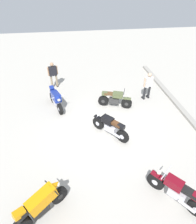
# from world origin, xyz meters

# --- Properties ---
(ground_plane) EXTENTS (40.00, 40.00, 0.00)m
(ground_plane) POSITION_xyz_m (0.00, 0.00, 0.00)
(ground_plane) COLOR #B7B2A8
(curb_edge) EXTENTS (14.00, 0.30, 0.15)m
(curb_edge) POSITION_xyz_m (0.00, 4.60, 0.07)
(curb_edge) COLOR #9C978F
(curb_edge) RESTS_ON ground
(motorcycle_blue_sportbike) EXTENTS (1.91, 0.92, 1.14)m
(motorcycle_blue_sportbike) POSITION_xyz_m (-2.20, -2.38, 0.59)
(motorcycle_blue_sportbike) COLOR black
(motorcycle_blue_sportbike) RESTS_ON ground
(motorcycle_maroon_cruiser) EXTENTS (1.70, 1.41, 1.09)m
(motorcycle_maroon_cruiser) POSITION_xyz_m (4.06, 1.72, 0.52)
(motorcycle_maroon_cruiser) COLOR black
(motorcycle_maroon_cruiser) RESTS_ON ground
(motorcycle_orange_sportbike) EXTENTS (1.36, 1.65, 1.14)m
(motorcycle_orange_sportbike) POSITION_xyz_m (3.91, -2.66, 0.59)
(motorcycle_orange_sportbike) COLOR black
(motorcycle_orange_sportbike) RESTS_ON ground
(motorcycle_black_cruiser) EXTENTS (1.65, 1.47, 1.09)m
(motorcycle_black_cruiser) POSITION_xyz_m (0.52, 0.20, 0.52)
(motorcycle_black_cruiser) COLOR black
(motorcycle_black_cruiser) RESTS_ON ground
(motorcycle_olive_vintage) EXTENTS (0.97, 1.88, 1.07)m
(motorcycle_olive_vintage) POSITION_xyz_m (-1.82, 0.93, 0.49)
(motorcycle_olive_vintage) COLOR black
(motorcycle_olive_vintage) RESTS_ON ground
(person_in_white_shirt) EXTENTS (0.41, 0.65, 1.70)m
(person_in_white_shirt) POSITION_xyz_m (-2.40, 3.05, 0.97)
(person_in_white_shirt) COLOR #262628
(person_in_white_shirt) RESTS_ON ground
(person_in_black_shirt) EXTENTS (0.43, 0.66, 1.74)m
(person_in_black_shirt) POSITION_xyz_m (-4.70, -2.59, 1.00)
(person_in_black_shirt) COLOR gray
(person_in_black_shirt) RESTS_ON ground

